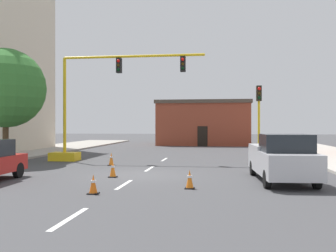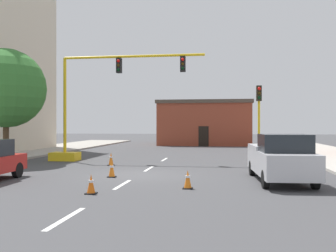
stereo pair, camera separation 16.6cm
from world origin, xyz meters
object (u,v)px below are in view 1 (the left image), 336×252
at_px(tree_left_near, 6,88).
at_px(traffic_cone_roadside_b, 111,159).
at_px(traffic_signal_gantry, 84,126).
at_px(traffic_cone_roadside_a, 93,184).
at_px(pickup_truck_silver, 281,158).
at_px(traffic_cone_roadside_d, 113,169).
at_px(traffic_light_pole_right, 259,106).
at_px(traffic_cone_roadside_c, 190,179).

distance_m(tree_left_near, traffic_cone_roadside_b, 8.10).
distance_m(traffic_signal_gantry, traffic_cone_roadside_a, 12.44).
bearing_deg(traffic_cone_roadside_a, pickup_truck_silver, 29.21).
distance_m(tree_left_near, pickup_truck_silver, 17.04).
bearing_deg(traffic_cone_roadside_d, traffic_cone_roadside_a, -83.15).
distance_m(traffic_light_pole_right, traffic_cone_roadside_d, 11.00).
xyz_separation_m(tree_left_near, pickup_truck_silver, (15.66, -5.67, -3.64)).
distance_m(tree_left_near, traffic_cone_roadside_d, 10.78).
bearing_deg(traffic_cone_roadside_c, traffic_cone_roadside_d, 144.53).
height_order(traffic_signal_gantry, tree_left_near, tree_left_near).
distance_m(traffic_cone_roadside_b, traffic_cone_roadside_d, 5.00).
relative_size(pickup_truck_silver, traffic_cone_roadside_c, 7.86).
height_order(traffic_cone_roadside_b, traffic_cone_roadside_c, traffic_cone_roadside_b).
height_order(traffic_cone_roadside_a, traffic_cone_roadside_d, traffic_cone_roadside_d).
height_order(pickup_truck_silver, traffic_cone_roadside_c, pickup_truck_silver).
xyz_separation_m(tree_left_near, traffic_cone_roadside_a, (8.84, -9.48, -4.29)).
relative_size(traffic_signal_gantry, traffic_cone_roadside_c, 14.40).
bearing_deg(pickup_truck_silver, traffic_cone_roadside_b, 149.76).
relative_size(tree_left_near, pickup_truck_silver, 1.28).
bearing_deg(traffic_light_pole_right, traffic_cone_roadside_a, -119.45).
bearing_deg(tree_left_near, traffic_cone_roadside_d, -32.61).
height_order(traffic_signal_gantry, traffic_cone_roadside_c, traffic_signal_gantry).
relative_size(traffic_cone_roadside_a, traffic_cone_roadside_b, 0.88).
height_order(traffic_light_pole_right, tree_left_near, tree_left_near).
bearing_deg(traffic_signal_gantry, traffic_cone_roadside_a, -68.52).
distance_m(traffic_cone_roadside_a, traffic_cone_roadside_b, 9.14).
xyz_separation_m(traffic_signal_gantry, traffic_cone_roadside_a, (4.50, -11.43, -1.97)).
distance_m(pickup_truck_silver, traffic_cone_roadside_a, 7.83).
bearing_deg(traffic_signal_gantry, pickup_truck_silver, -33.96).
xyz_separation_m(traffic_cone_roadside_c, traffic_cone_roadside_d, (-3.67, 2.62, 0.03)).
height_order(traffic_cone_roadside_a, traffic_cone_roadside_b, traffic_cone_roadside_b).
relative_size(tree_left_near, traffic_cone_roadside_c, 10.10).
bearing_deg(traffic_cone_roadside_a, traffic_signal_gantry, 111.48).
relative_size(traffic_light_pole_right, traffic_cone_roadside_d, 6.37).
bearing_deg(traffic_cone_roadside_c, traffic_light_pole_right, 71.21).
distance_m(traffic_cone_roadside_b, traffic_cone_roadside_c, 9.01).
height_order(pickup_truck_silver, traffic_cone_roadside_a, pickup_truck_silver).
height_order(pickup_truck_silver, traffic_cone_roadside_d, pickup_truck_silver).
relative_size(traffic_signal_gantry, traffic_cone_roadside_d, 13.39).
bearing_deg(traffic_cone_roadside_b, traffic_signal_gantry, 135.40).
bearing_deg(traffic_signal_gantry, traffic_cone_roadside_c, -52.25).
height_order(traffic_light_pole_right, traffic_cone_roadside_c, traffic_light_pole_right).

